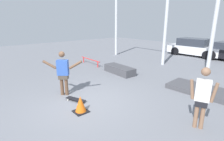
{
  "coord_description": "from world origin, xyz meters",
  "views": [
    {
      "loc": [
        4.88,
        -2.95,
        2.75
      ],
      "look_at": [
        -0.42,
        1.6,
        0.76
      ],
      "focal_mm": 28.0,
      "sensor_mm": 36.0,
      "label": 1
    }
  ],
  "objects_px": {
    "grind_rail": "(90,60)",
    "skateboarder": "(63,71)",
    "grind_box": "(119,70)",
    "bystander": "(202,95)",
    "parked_car_white": "(194,47)",
    "traffic_cone": "(81,104)",
    "manual_pad": "(210,92)",
    "skateboard": "(76,99)"
  },
  "relations": [
    {
      "from": "parked_car_white",
      "to": "traffic_cone",
      "type": "height_order",
      "value": "parked_car_white"
    },
    {
      "from": "grind_box",
      "to": "parked_car_white",
      "type": "bearing_deg",
      "value": 88.27
    },
    {
      "from": "grind_rail",
      "to": "traffic_cone",
      "type": "height_order",
      "value": "traffic_cone"
    },
    {
      "from": "bystander",
      "to": "grind_rail",
      "type": "bearing_deg",
      "value": -34.57
    },
    {
      "from": "manual_pad",
      "to": "grind_rail",
      "type": "bearing_deg",
      "value": -173.49
    },
    {
      "from": "skateboard",
      "to": "traffic_cone",
      "type": "relative_size",
      "value": 1.51
    },
    {
      "from": "skateboarder",
      "to": "parked_car_white",
      "type": "height_order",
      "value": "skateboarder"
    },
    {
      "from": "skateboard",
      "to": "traffic_cone",
      "type": "height_order",
      "value": "traffic_cone"
    },
    {
      "from": "grind_box",
      "to": "bystander",
      "type": "xyz_separation_m",
      "value": [
        5.05,
        -1.86,
        0.74
      ]
    },
    {
      "from": "parked_car_white",
      "to": "bystander",
      "type": "xyz_separation_m",
      "value": [
        4.81,
        -9.99,
        0.27
      ]
    },
    {
      "from": "traffic_cone",
      "to": "skateboarder",
      "type": "bearing_deg",
      "value": 171.95
    },
    {
      "from": "skateboard",
      "to": "parked_car_white",
      "type": "height_order",
      "value": "parked_car_white"
    },
    {
      "from": "manual_pad",
      "to": "grind_rail",
      "type": "xyz_separation_m",
      "value": [
        -7.06,
        -0.81,
        0.2
      ]
    },
    {
      "from": "skateboarder",
      "to": "manual_pad",
      "type": "bearing_deg",
      "value": 1.66
    },
    {
      "from": "grind_box",
      "to": "skateboard",
      "type": "bearing_deg",
      "value": -67.0
    },
    {
      "from": "grind_rail",
      "to": "skateboarder",
      "type": "bearing_deg",
      "value": -45.56
    },
    {
      "from": "skateboarder",
      "to": "grind_rail",
      "type": "xyz_separation_m",
      "value": [
        -3.39,
        3.46,
        -0.64
      ]
    },
    {
      "from": "manual_pad",
      "to": "traffic_cone",
      "type": "bearing_deg",
      "value": -115.27
    },
    {
      "from": "grind_box",
      "to": "manual_pad",
      "type": "bearing_deg",
      "value": 8.96
    },
    {
      "from": "manual_pad",
      "to": "grind_rail",
      "type": "distance_m",
      "value": 7.11
    },
    {
      "from": "grind_box",
      "to": "manual_pad",
      "type": "relative_size",
      "value": 0.59
    },
    {
      "from": "grind_box",
      "to": "manual_pad",
      "type": "xyz_separation_m",
      "value": [
        4.4,
        0.69,
        -0.1
      ]
    },
    {
      "from": "traffic_cone",
      "to": "grind_box",
      "type": "bearing_deg",
      "value": 121.11
    },
    {
      "from": "bystander",
      "to": "traffic_cone",
      "type": "relative_size",
      "value": 3.13
    },
    {
      "from": "skateboarder",
      "to": "bystander",
      "type": "xyz_separation_m",
      "value": [
        4.33,
        1.71,
        -0.0
      ]
    },
    {
      "from": "bystander",
      "to": "grind_box",
      "type": "bearing_deg",
      "value": -42.0
    },
    {
      "from": "manual_pad",
      "to": "skateboard",
      "type": "bearing_deg",
      "value": -124.55
    },
    {
      "from": "skateboard",
      "to": "manual_pad",
      "type": "height_order",
      "value": "manual_pad"
    },
    {
      "from": "parked_car_white",
      "to": "bystander",
      "type": "relative_size",
      "value": 2.45
    },
    {
      "from": "bystander",
      "to": "manual_pad",
      "type": "bearing_deg",
      "value": -97.5
    },
    {
      "from": "bystander",
      "to": "skateboarder",
      "type": "bearing_deg",
      "value": -0.25
    },
    {
      "from": "bystander",
      "to": "parked_car_white",
      "type": "bearing_deg",
      "value": -86.11
    },
    {
      "from": "skateboard",
      "to": "traffic_cone",
      "type": "distance_m",
      "value": 0.86
    },
    {
      "from": "grind_box",
      "to": "parked_car_white",
      "type": "distance_m",
      "value": 8.15
    },
    {
      "from": "skateboard",
      "to": "grind_box",
      "type": "bearing_deg",
      "value": 92.54
    },
    {
      "from": "grind_box",
      "to": "parked_car_white",
      "type": "xyz_separation_m",
      "value": [
        0.25,
        8.13,
        0.47
      ]
    },
    {
      "from": "skateboard",
      "to": "grind_rail",
      "type": "bearing_deg",
      "value": 120.16
    },
    {
      "from": "skateboarder",
      "to": "parked_car_white",
      "type": "xyz_separation_m",
      "value": [
        -0.48,
        11.7,
        -0.28
      ]
    },
    {
      "from": "parked_car_white",
      "to": "traffic_cone",
      "type": "xyz_separation_m",
      "value": [
        2.04,
        -11.92,
        -0.41
      ]
    },
    {
      "from": "skateboarder",
      "to": "grind_box",
      "type": "distance_m",
      "value": 3.72
    },
    {
      "from": "bystander",
      "to": "traffic_cone",
      "type": "xyz_separation_m",
      "value": [
        -2.77,
        -1.93,
        -0.68
      ]
    },
    {
      "from": "skateboarder",
      "to": "manual_pad",
      "type": "xyz_separation_m",
      "value": [
        3.67,
        4.26,
        -0.85
      ]
    }
  ]
}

